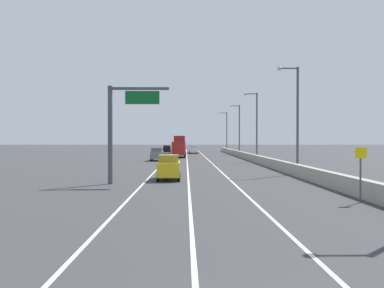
{
  "coord_description": "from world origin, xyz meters",
  "views": [
    {
      "loc": [
        -2.23,
        -5.54,
        3.44
      ],
      "look_at": [
        -1.29,
        50.45,
        2.7
      ],
      "focal_mm": 35.15,
      "sensor_mm": 36.0,
      "label": 1
    }
  ],
  "objects_px": {
    "car_blue_0": "(180,149)",
    "box_truck": "(179,147)",
    "speed_advisory_sign": "(361,170)",
    "lamp_post_right_second": "(295,112)",
    "lamp_post_right_fourth": "(238,127)",
    "car_black_2": "(167,149)",
    "car_gray_4": "(157,154)",
    "car_yellow_1": "(169,167)",
    "overhead_sign_gantry": "(120,122)",
    "car_white_5": "(194,149)",
    "lamp_post_right_fifth": "(226,129)",
    "lamp_post_right_third": "(255,122)",
    "car_silver_3": "(193,149)"
  },
  "relations": [
    {
      "from": "car_blue_0",
      "to": "box_truck",
      "type": "height_order",
      "value": "box_truck"
    },
    {
      "from": "speed_advisory_sign",
      "to": "lamp_post_right_second",
      "type": "relative_size",
      "value": 0.28
    },
    {
      "from": "lamp_post_right_fourth",
      "to": "car_black_2",
      "type": "height_order",
      "value": "lamp_post_right_fourth"
    },
    {
      "from": "speed_advisory_sign",
      "to": "box_truck",
      "type": "xyz_separation_m",
      "value": [
        -10.66,
        50.91,
        0.09
      ]
    },
    {
      "from": "car_blue_0",
      "to": "car_gray_4",
      "type": "xyz_separation_m",
      "value": [
        -3.22,
        -34.94,
        0.02
      ]
    },
    {
      "from": "car_yellow_1",
      "to": "speed_advisory_sign",
      "type": "bearing_deg",
      "value": -47.05
    },
    {
      "from": "overhead_sign_gantry",
      "to": "car_white_5",
      "type": "height_order",
      "value": "overhead_sign_gantry"
    },
    {
      "from": "car_blue_0",
      "to": "lamp_post_right_fifth",
      "type": "bearing_deg",
      "value": 19.57
    },
    {
      "from": "overhead_sign_gantry",
      "to": "car_white_5",
      "type": "bearing_deg",
      "value": 83.37
    },
    {
      "from": "car_white_5",
      "to": "box_truck",
      "type": "bearing_deg",
      "value": -100.24
    },
    {
      "from": "overhead_sign_gantry",
      "to": "lamp_post_right_fourth",
      "type": "relative_size",
      "value": 0.71
    },
    {
      "from": "lamp_post_right_fourth",
      "to": "box_truck",
      "type": "relative_size",
      "value": 1.31
    },
    {
      "from": "speed_advisory_sign",
      "to": "lamp_post_right_third",
      "type": "xyz_separation_m",
      "value": [
        1.21,
        37.18,
        4.27
      ]
    },
    {
      "from": "lamp_post_right_third",
      "to": "car_white_5",
      "type": "relative_size",
      "value": 2.29
    },
    {
      "from": "overhead_sign_gantry",
      "to": "car_white_5",
      "type": "distance_m",
      "value": 59.94
    },
    {
      "from": "lamp_post_right_third",
      "to": "box_truck",
      "type": "bearing_deg",
      "value": 130.84
    },
    {
      "from": "lamp_post_right_fourth",
      "to": "car_blue_0",
      "type": "relative_size",
      "value": 2.23
    },
    {
      "from": "lamp_post_right_fourth",
      "to": "car_gray_4",
      "type": "xyz_separation_m",
      "value": [
        -15.47,
        -18.47,
        -5.0
      ]
    },
    {
      "from": "car_blue_0",
      "to": "car_white_5",
      "type": "distance_m",
      "value": 7.0
    },
    {
      "from": "car_white_5",
      "to": "lamp_post_right_fourth",
      "type": "bearing_deg",
      "value": -48.6
    },
    {
      "from": "lamp_post_right_third",
      "to": "lamp_post_right_fourth",
      "type": "xyz_separation_m",
      "value": [
        0.29,
        20.71,
        0.0
      ]
    },
    {
      "from": "overhead_sign_gantry",
      "to": "car_gray_4",
      "type": "xyz_separation_m",
      "value": [
        0.48,
        30.7,
        -3.69
      ]
    },
    {
      "from": "speed_advisory_sign",
      "to": "car_black_2",
      "type": "bearing_deg",
      "value": 101.24
    },
    {
      "from": "lamp_post_right_fifth",
      "to": "car_silver_3",
      "type": "distance_m",
      "value": 10.87
    },
    {
      "from": "overhead_sign_gantry",
      "to": "lamp_post_right_fourth",
      "type": "bearing_deg",
      "value": 72.03
    },
    {
      "from": "car_silver_3",
      "to": "car_white_5",
      "type": "distance_m",
      "value": 6.5
    },
    {
      "from": "car_black_2",
      "to": "car_white_5",
      "type": "relative_size",
      "value": 0.92
    },
    {
      "from": "lamp_post_right_second",
      "to": "car_silver_3",
      "type": "height_order",
      "value": "lamp_post_right_second"
    },
    {
      "from": "lamp_post_right_third",
      "to": "car_blue_0",
      "type": "height_order",
      "value": "lamp_post_right_third"
    },
    {
      "from": "car_silver_3",
      "to": "car_white_5",
      "type": "xyz_separation_m",
      "value": [
        0.05,
        -6.5,
        0.07
      ]
    },
    {
      "from": "lamp_post_right_fifth",
      "to": "car_white_5",
      "type": "height_order",
      "value": "lamp_post_right_fifth"
    },
    {
      "from": "car_yellow_1",
      "to": "car_white_5",
      "type": "relative_size",
      "value": 0.88
    },
    {
      "from": "car_gray_4",
      "to": "car_silver_3",
      "type": "bearing_deg",
      "value": 79.74
    },
    {
      "from": "car_blue_0",
      "to": "car_black_2",
      "type": "bearing_deg",
      "value": -127.8
    },
    {
      "from": "lamp_post_right_second",
      "to": "overhead_sign_gantry",
      "type": "bearing_deg",
      "value": -153.75
    },
    {
      "from": "speed_advisory_sign",
      "to": "car_silver_3",
      "type": "relative_size",
      "value": 0.74
    },
    {
      "from": "car_blue_0",
      "to": "car_yellow_1",
      "type": "relative_size",
      "value": 1.17
    },
    {
      "from": "lamp_post_right_third",
      "to": "lamp_post_right_fifth",
      "type": "height_order",
      "value": "same"
    },
    {
      "from": "overhead_sign_gantry",
      "to": "car_gray_4",
      "type": "height_order",
      "value": "overhead_sign_gantry"
    },
    {
      "from": "overhead_sign_gantry",
      "to": "lamp_post_right_fifth",
      "type": "distance_m",
      "value": 71.61
    },
    {
      "from": "overhead_sign_gantry",
      "to": "lamp_post_right_third",
      "type": "relative_size",
      "value": 0.71
    },
    {
      "from": "car_blue_0",
      "to": "speed_advisory_sign",
      "type": "bearing_deg",
      "value": -81.77
    },
    {
      "from": "car_silver_3",
      "to": "car_white_5",
      "type": "height_order",
      "value": "car_white_5"
    },
    {
      "from": "overhead_sign_gantry",
      "to": "box_truck",
      "type": "bearing_deg",
      "value": 84.86
    },
    {
      "from": "lamp_post_right_second",
      "to": "car_yellow_1",
      "type": "xyz_separation_m",
      "value": [
        -12.11,
        -4.83,
        -4.98
      ]
    },
    {
      "from": "lamp_post_right_fifth",
      "to": "car_black_2",
      "type": "xyz_separation_m",
      "value": [
        -15.11,
        -8.36,
        -5.07
      ]
    },
    {
      "from": "speed_advisory_sign",
      "to": "lamp_post_right_third",
      "type": "relative_size",
      "value": 0.28
    },
    {
      "from": "overhead_sign_gantry",
      "to": "car_silver_3",
      "type": "height_order",
      "value": "overhead_sign_gantry"
    },
    {
      "from": "car_silver_3",
      "to": "lamp_post_right_fourth",
      "type": "bearing_deg",
      "value": -61.51
    },
    {
      "from": "lamp_post_right_third",
      "to": "car_black_2",
      "type": "relative_size",
      "value": 2.5
    }
  ]
}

